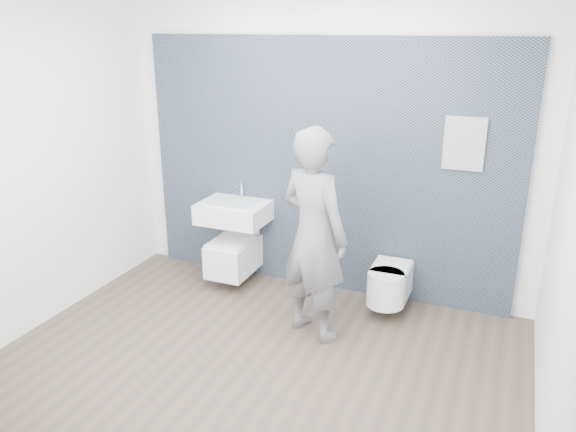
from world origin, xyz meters
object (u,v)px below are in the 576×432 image
at_px(toilet_square, 234,254).
at_px(washbasin, 234,212).
at_px(toilet_rounded, 389,284).
at_px(visitor, 314,235).

bearing_deg(toilet_square, washbasin, 90.00).
height_order(toilet_rounded, visitor, visitor).
distance_m(toilet_square, toilet_rounded, 1.57).
bearing_deg(visitor, toilet_square, -7.56).
distance_m(washbasin, toilet_rounded, 1.64).
xyz_separation_m(toilet_square, visitor, (1.07, -0.61, 0.57)).
height_order(washbasin, toilet_square, washbasin).
bearing_deg(washbasin, toilet_square, -90.00).
distance_m(washbasin, visitor, 1.25).
xyz_separation_m(washbasin, toilet_square, (0.00, -0.03, -0.44)).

